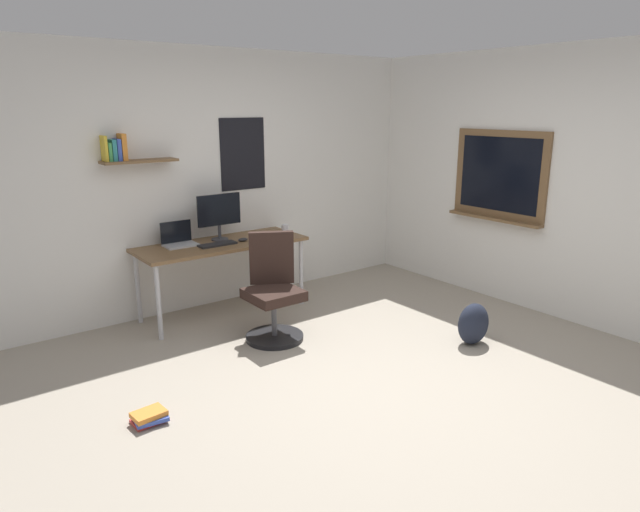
# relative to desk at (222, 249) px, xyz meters

# --- Properties ---
(ground_plane) EXTENTS (5.20, 5.20, 0.00)m
(ground_plane) POSITION_rel_desk_xyz_m (0.18, -2.05, -0.67)
(ground_plane) COLOR #9E9384
(ground_plane) RESTS_ON ground
(wall_back) EXTENTS (5.00, 0.30, 2.60)m
(wall_back) POSITION_rel_desk_xyz_m (0.17, 0.40, 0.63)
(wall_back) COLOR silver
(wall_back) RESTS_ON ground
(wall_right) EXTENTS (0.22, 5.00, 2.60)m
(wall_right) POSITION_rel_desk_xyz_m (2.63, -2.03, 0.63)
(wall_right) COLOR silver
(wall_right) RESTS_ON ground
(desk) EXTENTS (1.67, 0.64, 0.73)m
(desk) POSITION_rel_desk_xyz_m (0.00, 0.00, 0.00)
(desk) COLOR brown
(desk) RESTS_ON ground
(office_chair) EXTENTS (0.55, 0.56, 0.95)m
(office_chair) POSITION_rel_desk_xyz_m (0.07, -0.82, -0.26)
(office_chair) COLOR black
(office_chair) RESTS_ON ground
(laptop) EXTENTS (0.31, 0.21, 0.23)m
(laptop) POSITION_rel_desk_xyz_m (-0.38, 0.15, 0.12)
(laptop) COLOR #ADAFB5
(laptop) RESTS_ON desk
(monitor_primary) EXTENTS (0.46, 0.17, 0.46)m
(monitor_primary) POSITION_rel_desk_xyz_m (0.04, 0.10, 0.34)
(monitor_primary) COLOR #38383D
(monitor_primary) RESTS_ON desk
(keyboard) EXTENTS (0.37, 0.13, 0.02)m
(keyboard) POSITION_rel_desk_xyz_m (-0.08, -0.08, 0.08)
(keyboard) COLOR black
(keyboard) RESTS_ON desk
(computer_mouse) EXTENTS (0.10, 0.06, 0.03)m
(computer_mouse) POSITION_rel_desk_xyz_m (0.20, -0.08, 0.08)
(computer_mouse) COLOR #262628
(computer_mouse) RESTS_ON desk
(coffee_mug) EXTENTS (0.08, 0.08, 0.09)m
(coffee_mug) POSITION_rel_desk_xyz_m (0.73, -0.03, 0.11)
(coffee_mug) COLOR silver
(coffee_mug) RESTS_ON desk
(backpack) EXTENTS (0.32, 0.22, 0.37)m
(backpack) POSITION_rel_desk_xyz_m (1.39, -2.01, -0.48)
(backpack) COLOR #1E2333
(backpack) RESTS_ON ground
(book_stack_on_floor) EXTENTS (0.23, 0.19, 0.08)m
(book_stack_on_floor) POSITION_rel_desk_xyz_m (-1.37, -1.54, -0.63)
(book_stack_on_floor) COLOR #C63833
(book_stack_on_floor) RESTS_ON ground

